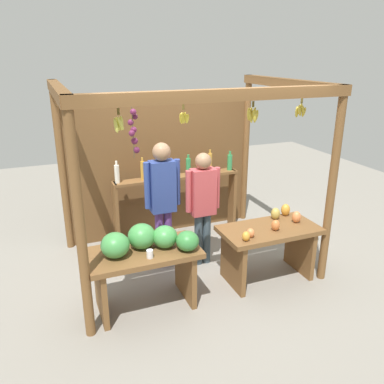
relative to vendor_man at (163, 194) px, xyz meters
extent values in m
plane|color=gray|center=(0.32, -0.01, -1.03)|extent=(12.00, 12.00, 0.00)
cylinder|color=brown|center=(-1.15, -1.06, 0.18)|extent=(0.10, 0.10, 2.43)
cylinder|color=brown|center=(1.79, -1.06, 0.18)|extent=(0.10, 0.10, 2.43)
cylinder|color=brown|center=(-1.15, 1.04, 0.18)|extent=(0.10, 0.10, 2.43)
cylinder|color=brown|center=(1.79, 1.04, 0.18)|extent=(0.10, 0.10, 2.43)
cube|color=brown|center=(0.32, -1.06, 1.33)|extent=(3.03, 0.12, 0.12)
cube|color=brown|center=(-1.15, -0.01, 1.33)|extent=(0.12, 2.20, 0.12)
cube|color=brown|center=(1.79, -0.01, 1.33)|extent=(0.12, 2.20, 0.12)
cube|color=brown|center=(0.32, 1.06, 0.06)|extent=(2.93, 0.04, 2.18)
cylinder|color=brown|center=(0.69, -0.99, 1.22)|extent=(0.02, 0.02, 0.06)
ellipsoid|color=gold|center=(0.73, -0.99, 1.10)|extent=(0.04, 0.07, 0.14)
ellipsoid|color=gold|center=(0.71, -0.97, 1.12)|extent=(0.06, 0.06, 0.14)
ellipsoid|color=gold|center=(0.68, -0.95, 1.12)|extent=(0.08, 0.04, 0.14)
ellipsoid|color=gold|center=(0.65, -0.98, 1.12)|extent=(0.05, 0.06, 0.14)
ellipsoid|color=gold|center=(0.66, -1.01, 1.10)|extent=(0.05, 0.07, 0.14)
ellipsoid|color=gold|center=(0.68, -1.04, 1.10)|extent=(0.06, 0.04, 0.14)
ellipsoid|color=gold|center=(0.71, -1.01, 1.12)|extent=(0.07, 0.07, 0.14)
cylinder|color=brown|center=(-0.05, -0.91, 1.22)|extent=(0.02, 0.02, 0.06)
ellipsoid|color=yellow|center=(0.00, -0.90, 1.10)|extent=(0.04, 0.07, 0.11)
ellipsoid|color=yellow|center=(-0.03, -0.88, 1.12)|extent=(0.06, 0.05, 0.11)
ellipsoid|color=yellow|center=(-0.06, -0.89, 1.11)|extent=(0.06, 0.05, 0.11)
ellipsoid|color=yellow|center=(-0.07, -0.91, 1.11)|extent=(0.04, 0.07, 0.11)
ellipsoid|color=yellow|center=(-0.06, -0.94, 1.11)|extent=(0.05, 0.04, 0.11)
ellipsoid|color=yellow|center=(-0.03, -0.93, 1.11)|extent=(0.07, 0.06, 0.11)
cylinder|color=brown|center=(-0.71, -1.00, 1.22)|extent=(0.02, 0.02, 0.06)
ellipsoid|color=#D1CC4C|center=(-0.68, -1.00, 1.11)|extent=(0.04, 0.06, 0.14)
ellipsoid|color=#D1CC4C|center=(-0.69, -0.96, 1.10)|extent=(0.06, 0.04, 0.14)
ellipsoid|color=#D1CC4C|center=(-0.73, -0.98, 1.11)|extent=(0.06, 0.06, 0.15)
ellipsoid|color=#D1CC4C|center=(-0.74, -1.02, 1.10)|extent=(0.05, 0.06, 0.15)
ellipsoid|color=#D1CC4C|center=(-0.70, -1.02, 1.12)|extent=(0.09, 0.06, 0.15)
cylinder|color=brown|center=(1.35, -0.91, 1.22)|extent=(0.02, 0.02, 0.06)
ellipsoid|color=gold|center=(1.38, -0.92, 1.10)|extent=(0.04, 0.08, 0.13)
ellipsoid|color=gold|center=(1.36, -0.88, 1.13)|extent=(0.06, 0.05, 0.13)
ellipsoid|color=gold|center=(1.31, -0.89, 1.10)|extent=(0.05, 0.05, 0.13)
ellipsoid|color=gold|center=(1.32, -0.93, 1.12)|extent=(0.05, 0.05, 0.13)
ellipsoid|color=gold|center=(1.35, -0.94, 1.12)|extent=(0.07, 0.04, 0.13)
cylinder|color=#4C422D|center=(-0.51, -0.71, 0.98)|extent=(0.01, 0.01, 0.55)
sphere|color=#601E42|center=(-0.51, -0.74, 1.17)|extent=(0.06, 0.06, 0.06)
sphere|color=#511938|center=(-0.48, -0.70, 1.12)|extent=(0.06, 0.06, 0.06)
sphere|color=#601E42|center=(-0.53, -0.69, 1.06)|extent=(0.06, 0.06, 0.06)
sphere|color=#601E42|center=(-0.50, -0.71, 0.99)|extent=(0.06, 0.06, 0.06)
sphere|color=#601E42|center=(-0.53, -0.73, 0.96)|extent=(0.06, 0.06, 0.06)
sphere|color=#601E42|center=(-0.50, -0.70, 0.88)|extent=(0.07, 0.07, 0.07)
sphere|color=#511938|center=(-0.48, -0.70, 0.78)|extent=(0.07, 0.07, 0.07)
cube|color=brown|center=(-0.49, -0.80, -0.36)|extent=(1.23, 0.64, 0.06)
cube|color=brown|center=(-0.98, -0.80, -0.71)|extent=(0.06, 0.58, 0.65)
cube|color=brown|center=(0.01, -0.80, -0.71)|extent=(0.06, 0.58, 0.65)
ellipsoid|color=#38843D|center=(-0.03, -0.96, -0.22)|extent=(0.36, 0.36, 0.22)
ellipsoid|color=#429347|center=(-0.23, -0.80, -0.20)|extent=(0.33, 0.33, 0.25)
ellipsoid|color=#429347|center=(-0.79, -0.82, -0.19)|extent=(0.33, 0.33, 0.27)
ellipsoid|color=#429347|center=(-0.48, -0.72, -0.19)|extent=(0.32, 0.32, 0.28)
cylinder|color=white|center=(-0.46, -0.98, -0.28)|extent=(0.07, 0.07, 0.09)
cube|color=brown|center=(1.13, -0.80, -0.36)|extent=(1.23, 0.64, 0.06)
cube|color=brown|center=(0.63, -0.80, -0.71)|extent=(0.06, 0.58, 0.65)
cube|color=brown|center=(1.62, -0.80, -0.71)|extent=(0.06, 0.58, 0.65)
ellipsoid|color=#E07F47|center=(1.53, -0.78, -0.25)|extent=(0.16, 0.16, 0.15)
ellipsoid|color=#B79E47|center=(1.34, -0.59, -0.25)|extent=(0.13, 0.13, 0.15)
ellipsoid|color=#E07F47|center=(0.77, -0.94, -0.27)|extent=(0.12, 0.12, 0.11)
ellipsoid|color=gold|center=(0.68, -1.00, -0.27)|extent=(0.12, 0.12, 0.12)
ellipsoid|color=#CC7038|center=(1.15, -0.89, -0.26)|extent=(0.14, 0.14, 0.14)
ellipsoid|color=gold|center=(1.53, -0.54, -0.25)|extent=(0.14, 0.14, 0.16)
cube|color=brown|center=(-0.48, 0.78, -0.53)|extent=(0.05, 0.20, 1.00)
cube|color=brown|center=(1.43, 0.78, -0.53)|extent=(0.05, 0.20, 1.00)
cube|color=brown|center=(0.48, 0.78, -0.05)|extent=(1.91, 0.22, 0.04)
cylinder|color=silver|center=(-0.43, 0.78, 0.10)|extent=(0.07, 0.07, 0.26)
cylinder|color=silver|center=(-0.43, 0.78, 0.26)|extent=(0.03, 0.03, 0.06)
cylinder|color=gold|center=(-0.05, 0.78, 0.10)|extent=(0.06, 0.06, 0.28)
cylinder|color=gold|center=(-0.05, 0.78, 0.27)|extent=(0.03, 0.03, 0.06)
cylinder|color=gold|center=(0.31, 0.78, 0.08)|extent=(0.07, 0.07, 0.22)
cylinder|color=gold|center=(0.31, 0.78, 0.22)|extent=(0.03, 0.03, 0.06)
cylinder|color=#338C4C|center=(0.66, 0.78, 0.09)|extent=(0.07, 0.07, 0.25)
cylinder|color=#338C4C|center=(0.66, 0.78, 0.25)|extent=(0.03, 0.03, 0.06)
cylinder|color=gold|center=(1.02, 0.78, 0.11)|extent=(0.06, 0.06, 0.30)
cylinder|color=gold|center=(1.02, 0.78, 0.29)|extent=(0.03, 0.03, 0.06)
cylinder|color=#338C4C|center=(1.36, 0.78, 0.09)|extent=(0.08, 0.08, 0.24)
cylinder|color=#338C4C|center=(1.36, 0.78, 0.24)|extent=(0.04, 0.04, 0.06)
cylinder|color=#58357B|center=(-0.06, 0.00, -0.63)|extent=(0.11, 0.11, 0.80)
cylinder|color=#58357B|center=(0.06, 0.00, -0.63)|extent=(0.11, 0.11, 0.80)
cube|color=#2D428C|center=(0.00, 0.00, 0.10)|extent=(0.32, 0.19, 0.68)
cylinder|color=#2D428C|center=(-0.20, 0.00, 0.14)|extent=(0.08, 0.08, 0.61)
cylinder|color=#2D428C|center=(0.20, 0.00, 0.14)|extent=(0.08, 0.08, 0.61)
sphere|color=#997051|center=(0.00, 0.00, 0.56)|extent=(0.23, 0.23, 0.23)
cylinder|color=#3D4E59|center=(0.45, -0.13, -0.67)|extent=(0.11, 0.11, 0.73)
cylinder|color=#3D4E59|center=(0.57, -0.13, -0.67)|extent=(0.11, 0.11, 0.73)
cube|color=#BF474C|center=(0.51, -0.13, 0.01)|extent=(0.32, 0.19, 0.62)
cylinder|color=#BF474C|center=(0.31, -0.13, 0.04)|extent=(0.08, 0.08, 0.56)
cylinder|color=#BF474C|center=(0.71, -0.13, 0.04)|extent=(0.08, 0.08, 0.56)
sphere|color=#997051|center=(0.51, -0.13, 0.42)|extent=(0.21, 0.21, 0.21)
camera|label=1|loc=(-1.41, -4.56, 1.72)|focal=36.78mm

